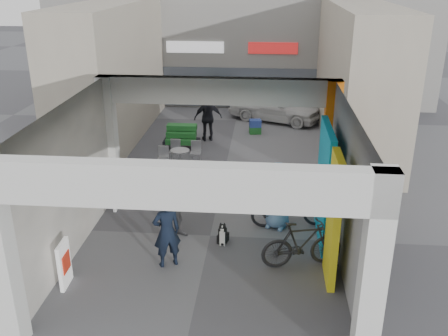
# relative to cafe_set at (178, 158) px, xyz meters

# --- Properties ---
(ground) EXTENTS (90.00, 90.00, 0.00)m
(ground) POSITION_rel_cafe_set_xyz_m (1.56, -4.52, -0.28)
(ground) COLOR #59595E
(ground) RESTS_ON ground
(arcade_canopy) EXTENTS (6.40, 6.45, 6.40)m
(arcade_canopy) POSITION_rel_cafe_set_xyz_m (2.10, -5.34, 2.02)
(arcade_canopy) COLOR silver
(arcade_canopy) RESTS_ON ground
(far_building) EXTENTS (18.00, 4.08, 8.00)m
(far_building) POSITION_rel_cafe_set_xyz_m (1.56, 9.47, 3.71)
(far_building) COLOR white
(far_building) RESTS_ON ground
(plaza_bldg_left) EXTENTS (2.00, 9.00, 5.00)m
(plaza_bldg_left) POSITION_rel_cafe_set_xyz_m (-2.94, 2.98, 2.22)
(plaza_bldg_left) COLOR #A9A08C
(plaza_bldg_left) RESTS_ON ground
(plaza_bldg_right) EXTENTS (2.00, 9.00, 5.00)m
(plaza_bldg_right) POSITION_rel_cafe_set_xyz_m (6.06, 2.98, 2.22)
(plaza_bldg_right) COLOR #A9A08C
(plaza_bldg_right) RESTS_ON ground
(bollard_left) EXTENTS (0.09, 0.09, 0.97)m
(bollard_left) POSITION_rel_cafe_set_xyz_m (0.04, -2.00, 0.20)
(bollard_left) COLOR gray
(bollard_left) RESTS_ON ground
(bollard_center) EXTENTS (0.09, 0.09, 0.93)m
(bollard_center) POSITION_rel_cafe_set_xyz_m (1.56, -2.01, 0.19)
(bollard_center) COLOR gray
(bollard_center) RESTS_ON ground
(bollard_right) EXTENTS (0.09, 0.09, 0.91)m
(bollard_right) POSITION_rel_cafe_set_xyz_m (3.31, -1.93, 0.17)
(bollard_right) COLOR gray
(bollard_right) RESTS_ON ground
(advert_board_near) EXTENTS (0.12, 0.55, 1.00)m
(advert_board_near) POSITION_rel_cafe_set_xyz_m (-1.18, -6.81, 0.23)
(advert_board_near) COLOR white
(advert_board_near) RESTS_ON ground
(advert_board_far) EXTENTS (0.16, 0.56, 1.00)m
(advert_board_far) POSITION_rel_cafe_set_xyz_m (-1.18, -3.21, 0.23)
(advert_board_far) COLOR white
(advert_board_far) RESTS_ON ground
(cafe_set) EXTENTS (1.31, 1.06, 0.79)m
(cafe_set) POSITION_rel_cafe_set_xyz_m (0.00, 0.00, 0.00)
(cafe_set) COLOR #A2A2A7
(cafe_set) RESTS_ON ground
(produce_stand) EXTENTS (1.29, 0.70, 0.85)m
(produce_stand) POSITION_rel_cafe_set_xyz_m (-0.19, 1.76, 0.06)
(produce_stand) COLOR black
(produce_stand) RESTS_ON ground
(crate_stack) EXTENTS (0.50, 0.41, 0.56)m
(crate_stack) POSITION_rel_cafe_set_xyz_m (2.43, 3.74, -0.00)
(crate_stack) COLOR #1A5C1E
(crate_stack) RESTS_ON ground
(border_collie) EXTENTS (0.21, 0.42, 0.58)m
(border_collie) POSITION_rel_cafe_set_xyz_m (1.90, -4.86, -0.05)
(border_collie) COLOR black
(border_collie) RESTS_ON ground
(man_with_dog) EXTENTS (0.73, 0.64, 1.68)m
(man_with_dog) POSITION_rel_cafe_set_xyz_m (0.77, -5.88, 0.56)
(man_with_dog) COLOR black
(man_with_dog) RESTS_ON ground
(man_back_turned) EXTENTS (1.13, 1.03, 1.89)m
(man_back_turned) POSITION_rel_cafe_set_xyz_m (0.76, -4.64, 0.66)
(man_back_turned) COLOR #404043
(man_back_turned) RESTS_ON ground
(man_elderly) EXTENTS (1.00, 0.83, 1.75)m
(man_elderly) POSITION_rel_cafe_set_xyz_m (3.19, -3.91, 0.59)
(man_elderly) COLOR #618DBE
(man_elderly) RESTS_ON ground
(man_crates) EXTENTS (1.13, 0.71, 1.79)m
(man_crates) POSITION_rel_cafe_set_xyz_m (0.68, 2.74, 0.61)
(man_crates) COLOR black
(man_crates) RESTS_ON ground
(bicycle_front) EXTENTS (2.11, 1.03, 1.06)m
(bicycle_front) POSITION_rel_cafe_set_xyz_m (3.54, -3.83, 0.25)
(bicycle_front) COLOR black
(bicycle_front) RESTS_ON ground
(bicycle_rear) EXTENTS (1.88, 0.93, 1.09)m
(bicycle_rear) POSITION_rel_cafe_set_xyz_m (3.71, -5.65, 0.26)
(bicycle_rear) COLOR black
(bicycle_rear) RESTS_ON ground
(white_van) EXTENTS (4.20, 2.94, 1.33)m
(white_van) POSITION_rel_cafe_set_xyz_m (3.22, 5.61, 0.38)
(white_van) COLOR silver
(white_van) RESTS_ON ground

